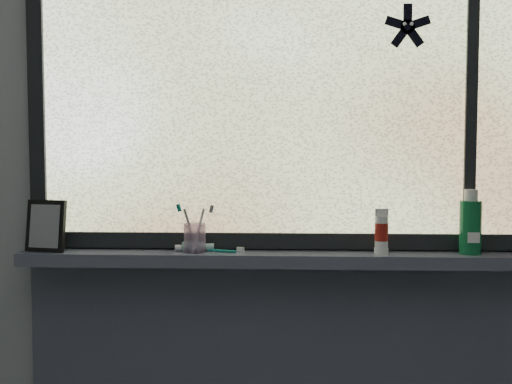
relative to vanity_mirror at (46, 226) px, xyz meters
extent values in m
cube|color=#9EA3A8|center=(0.73, 0.09, 0.15)|extent=(3.00, 0.01, 2.50)
cube|color=#4A4E63|center=(0.73, 0.02, -0.10)|extent=(1.62, 0.14, 0.04)
cube|color=silver|center=(0.73, 0.07, 0.43)|extent=(1.50, 0.01, 1.00)
cube|color=black|center=(0.73, 0.06, -0.05)|extent=(1.60, 0.03, 0.05)
cube|color=black|center=(-0.05, 0.06, 0.43)|extent=(0.05, 0.03, 1.10)
cube|color=black|center=(1.33, 0.06, 0.43)|extent=(0.03, 0.03, 1.00)
cube|color=black|center=(0.00, 0.00, 0.00)|extent=(0.14, 0.09, 0.16)
cylinder|color=#B28EBC|center=(0.47, 0.01, -0.04)|extent=(0.07, 0.07, 0.09)
cylinder|color=#1FA05A|center=(1.32, 0.01, 0.02)|extent=(0.08, 0.08, 0.16)
cylinder|color=silver|center=(1.05, 0.00, -0.01)|extent=(0.05, 0.05, 0.10)
camera|label=1|loc=(0.74, -1.75, 0.22)|focal=40.00mm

